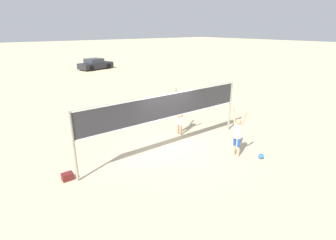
{
  "coord_description": "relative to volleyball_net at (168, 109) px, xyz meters",
  "views": [
    {
      "loc": [
        -6.06,
        -7.92,
        4.88
      ],
      "look_at": [
        0.0,
        0.0,
        1.35
      ],
      "focal_mm": 28.0,
      "sensor_mm": 36.0,
      "label": 1
    }
  ],
  "objects": [
    {
      "name": "ground_plane",
      "position": [
        0.0,
        0.0,
        -1.8
      ],
      "size": [
        200.0,
        200.0,
        0.0
      ],
      "primitive_type": "plane",
      "color": "beige"
    },
    {
      "name": "volleyball_net",
      "position": [
        0.0,
        0.0,
        0.0
      ],
      "size": [
        7.74,
        0.09,
        2.45
      ],
      "color": "gray",
      "rests_on": "ground_plane"
    },
    {
      "name": "player_spiker",
      "position": [
        1.84,
        -2.07,
        -0.78
      ],
      "size": [
        0.28,
        0.68,
        1.95
      ],
      "rotation": [
        0.0,
        0.0,
        1.57
      ],
      "color": "tan",
      "rests_on": "ground_plane"
    },
    {
      "name": "player_blocker",
      "position": [
        1.5,
        1.05,
        -0.62
      ],
      "size": [
        0.28,
        0.71,
        2.22
      ],
      "rotation": [
        0.0,
        0.0,
        -1.57
      ],
      "color": "tan",
      "rests_on": "ground_plane"
    },
    {
      "name": "volleyball",
      "position": [
        2.44,
        -2.83,
        -1.69
      ],
      "size": [
        0.22,
        0.22,
        0.22
      ],
      "color": "blue",
      "rests_on": "ground_plane"
    },
    {
      "name": "gear_bag",
      "position": [
        -4.08,
        0.25,
        -1.67
      ],
      "size": [
        0.36,
        0.26,
        0.25
      ],
      "color": "maroon",
      "rests_on": "ground_plane"
    },
    {
      "name": "parked_car_near",
      "position": [
        6.65,
        23.46,
        -1.2
      ],
      "size": [
        4.36,
        2.74,
        1.32
      ],
      "rotation": [
        0.0,
        0.0,
        0.22
      ],
      "color": "#232328",
      "rests_on": "ground_plane"
    }
  ]
}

